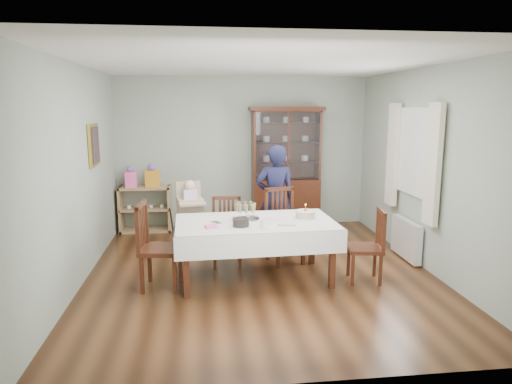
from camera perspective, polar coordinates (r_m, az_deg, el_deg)
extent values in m
plane|color=#593319|center=(6.17, 0.52, -9.99)|extent=(5.00, 5.00, 0.00)
plane|color=#9EAA99|center=(8.30, -1.66, 4.93)|extent=(4.50, 0.00, 4.50)
plane|color=#9EAA99|center=(5.98, -21.38, 1.99)|extent=(0.00, 5.00, 5.00)
plane|color=#9EAA99|center=(6.51, 20.60, 2.69)|extent=(0.00, 5.00, 5.00)
plane|color=white|center=(5.80, 0.57, 15.84)|extent=(5.00, 5.00, 0.00)
cube|color=#421F10|center=(5.73, -0.09, -4.05)|extent=(1.94, 1.12, 0.06)
cube|color=silver|center=(5.73, -0.09, -3.71)|extent=(2.04, 1.22, 0.01)
cube|color=#421F10|center=(8.31, 3.68, -1.37)|extent=(1.20, 0.45, 0.90)
cube|color=white|center=(7.97, 4.02, 5.76)|extent=(1.12, 0.01, 1.16)
cube|color=#421F10|center=(8.13, 3.82, 10.37)|extent=(1.30, 0.48, 0.07)
cube|color=tan|center=(8.35, -13.56, -4.61)|extent=(0.90, 0.38, 0.04)
cube|color=tan|center=(8.26, -13.67, -2.07)|extent=(0.90, 0.38, 0.03)
cube|color=tan|center=(8.19, -13.79, 0.53)|extent=(0.90, 0.38, 0.04)
cube|color=tan|center=(8.33, -16.54, -2.12)|extent=(0.04, 0.38, 0.80)
cube|color=tan|center=(8.22, -10.76, -2.01)|extent=(0.04, 0.38, 0.80)
cube|color=gold|center=(6.72, -19.62, 5.55)|extent=(0.04, 0.48, 0.58)
cube|color=white|center=(6.74, 19.33, 4.73)|extent=(0.04, 1.02, 1.22)
cube|color=silver|center=(6.18, 21.27, 3.19)|extent=(0.07, 0.30, 1.55)
cube|color=silver|center=(7.29, 16.73, 4.49)|extent=(0.07, 0.30, 1.55)
cube|color=white|center=(6.95, 18.25, -5.56)|extent=(0.10, 0.80, 0.55)
cube|color=#421F10|center=(6.31, -3.64, -5.41)|extent=(0.44, 0.44, 0.05)
cube|color=#421F10|center=(6.43, -3.69, -2.73)|extent=(0.40, 0.05, 0.50)
cube|color=#421F10|center=(6.44, 3.66, -4.68)|extent=(0.57, 0.57, 0.05)
cube|color=#421F10|center=(6.55, 2.92, -1.81)|extent=(0.44, 0.15, 0.55)
cube|color=#421F10|center=(5.64, -11.79, -7.05)|extent=(0.53, 0.53, 0.05)
cube|color=#421F10|center=(5.61, -14.05, -4.16)|extent=(0.10, 0.45, 0.56)
cube|color=#421F10|center=(5.92, 13.43, -6.89)|extent=(0.47, 0.47, 0.05)
cube|color=#421F10|center=(5.89, 15.34, -4.50)|extent=(0.10, 0.39, 0.49)
imported|color=black|center=(6.85, 2.42, -0.84)|extent=(0.60, 0.39, 1.63)
cube|color=tan|center=(6.83, -8.23, -1.87)|extent=(0.42, 0.38, 0.26)
cube|color=tan|center=(6.79, -8.28, -0.11)|extent=(0.37, 0.13, 0.30)
cube|color=tan|center=(6.82, -8.25, -1.17)|extent=(0.41, 0.24, 0.03)
cube|color=silver|center=(6.80, -8.27, -0.46)|extent=(0.22, 0.18, 0.19)
sphere|color=beige|center=(6.77, -8.30, 0.78)|extent=(0.16, 0.16, 0.16)
cylinder|color=silver|center=(5.80, -1.30, -3.42)|extent=(0.35, 0.35, 0.01)
torus|color=silver|center=(5.79, -1.30, -3.33)|extent=(0.36, 0.36, 0.01)
cylinder|color=white|center=(5.86, 6.18, -3.30)|extent=(0.29, 0.29, 0.02)
cylinder|color=brown|center=(5.85, 6.19, -2.81)|extent=(0.25, 0.25, 0.09)
cylinder|color=silver|center=(5.84, 6.20, -2.36)|extent=(0.25, 0.25, 0.01)
cylinder|color=#F24C4C|center=(5.83, 6.21, -1.95)|extent=(0.01, 0.01, 0.07)
sphere|color=yellow|center=(5.82, 6.22, -1.56)|extent=(0.02, 0.02, 0.02)
cylinder|color=black|center=(5.48, -1.90, -3.80)|extent=(0.25, 0.25, 0.10)
cylinder|color=white|center=(5.43, 1.66, -3.96)|extent=(0.24, 0.24, 0.09)
cube|color=pink|center=(5.45, -5.59, -4.33)|extent=(0.18, 0.18, 0.02)
cube|color=silver|center=(5.51, 3.64, -4.18)|extent=(0.27, 0.07, 0.01)
cube|color=pink|center=(8.18, -15.44, 1.52)|extent=(0.22, 0.17, 0.27)
sphere|color=#E533B2|center=(8.15, -15.50, 2.76)|extent=(0.11, 0.11, 0.11)
cube|color=orange|center=(8.13, -12.83, 1.66)|extent=(0.24, 0.19, 0.29)
sphere|color=#E533B2|center=(8.10, -12.89, 3.04)|extent=(0.13, 0.13, 0.13)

